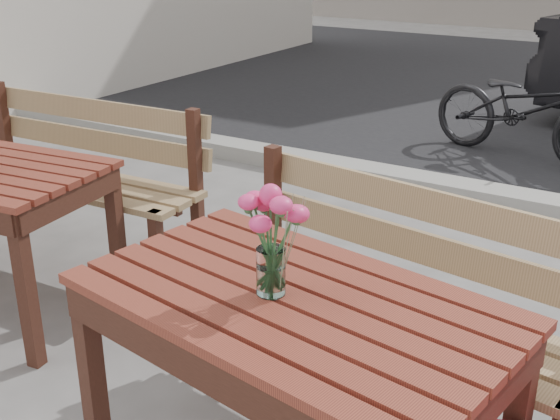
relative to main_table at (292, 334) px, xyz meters
The scene contains 5 objects.
main_table is the anchor object (origin of this frame).
main_bench 0.66m from the main_table, 81.93° to the left, with size 1.57×0.67×0.94m.
main_vase 0.34m from the main_table, 161.95° to the right, with size 0.18×0.18×0.33m.
second_bench 2.22m from the main_table, 151.56° to the left, with size 1.55×0.52×0.95m.
bicycle 4.25m from the main_table, 93.92° to the left, with size 0.56×1.61×0.84m, color black.
Camera 1 is at (0.79, -1.60, 1.75)m, focal length 45.00 mm.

